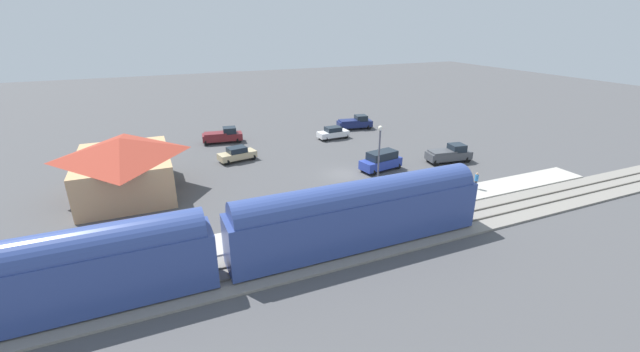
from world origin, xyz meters
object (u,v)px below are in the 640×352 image
object	(u,v)px
passenger_train	(30,278)
suv_blue	(381,161)
pickup_charcoal	(450,154)
pedestrian_on_platform	(476,179)
sedan_tan	(237,154)
pickup_maroon	(223,135)
pickup_navy	(355,123)
sedan_white	(333,133)
light_pole_near_platform	(379,154)
station_building	(124,165)

from	to	relation	value
passenger_train	suv_blue	size ratio (longest dim) A/B	11.73
suv_blue	pickup_charcoal	bearing A→B (deg)	-95.12
passenger_train	pedestrian_on_platform	distance (m)	36.56
sedan_tan	pedestrian_on_platform	bearing A→B (deg)	-133.71
passenger_train	suv_blue	world-z (taller)	passenger_train
pickup_maroon	pedestrian_on_platform	bearing A→B (deg)	-144.22
pedestrian_on_platform	pickup_navy	size ratio (longest dim) A/B	0.30
sedan_white	pickup_navy	bearing A→B (deg)	-56.81
sedan_tan	pickup_charcoal	distance (m)	25.71
pickup_maroon	light_pole_near_platform	world-z (taller)	light_pole_near_platform
suv_blue	pickup_charcoal	size ratio (longest dim) A/B	0.92
pickup_charcoal	pedestrian_on_platform	bearing A→B (deg)	155.90
pickup_maroon	sedan_tan	bearing A→B (deg)	-179.78
pedestrian_on_platform	sedan_tan	distance (m)	27.29
station_building	light_pole_near_platform	world-z (taller)	light_pole_near_platform
pickup_navy	suv_blue	distance (m)	18.76
sedan_white	light_pole_near_platform	distance (m)	21.75
sedan_tan	sedan_white	bearing A→B (deg)	-74.06
passenger_train	light_pole_near_platform	distance (m)	27.16
pickup_maroon	sedan_white	world-z (taller)	pickup_maroon
pedestrian_on_platform	pickup_charcoal	bearing A→B (deg)	-24.10
passenger_train	pickup_charcoal	distance (m)	41.96
pedestrian_on_platform	suv_blue	bearing A→B (deg)	30.82
sedan_tan	pickup_charcoal	size ratio (longest dim) A/B	0.85
passenger_train	pickup_navy	distance (m)	48.49
sedan_tan	pickup_navy	bearing A→B (deg)	-68.88
station_building	pickup_navy	distance (m)	35.26
pickup_maroon	sedan_white	size ratio (longest dim) A/B	1.22
pickup_charcoal	light_pole_near_platform	size ratio (longest dim) A/B	0.78
light_pole_near_platform	pickup_charcoal	bearing A→B (deg)	-66.60
pedestrian_on_platform	pickup_charcoal	size ratio (longest dim) A/B	0.30
passenger_train	pickup_navy	xyz separation A→B (m)	(31.25, -37.03, -1.83)
sedan_tan	light_pole_near_platform	size ratio (longest dim) A/B	0.66
station_building	light_pole_near_platform	size ratio (longest dim) A/B	1.67
passenger_train	pickup_maroon	distance (m)	35.95
station_building	suv_blue	distance (m)	26.85
station_building	sedan_tan	size ratio (longest dim) A/B	2.53
sedan_tan	pickup_maroon	bearing A→B (deg)	0.22
pickup_maroon	sedan_white	distance (m)	15.55
station_building	pickup_charcoal	world-z (taller)	station_building
pickup_navy	sedan_white	xyz separation A→B (m)	(-3.66, 5.59, -0.15)
passenger_train	station_building	bearing A→B (deg)	-13.78
sedan_white	light_pole_near_platform	bearing A→B (deg)	165.96
sedan_tan	suv_blue	xyz separation A→B (m)	(-9.78, -14.31, 0.27)
pedestrian_on_platform	pickup_charcoal	xyz separation A→B (m)	(8.26, -3.69, -0.25)
station_building	sedan_white	xyz separation A→B (m)	(9.59, -27.02, -2.03)
pickup_maroon	suv_blue	size ratio (longest dim) A/B	1.08
sedan_white	light_pole_near_platform	size ratio (longest dim) A/B	0.64
pickup_navy	pickup_charcoal	xyz separation A→B (m)	(-18.52, -2.91, 0.00)
sedan_tan	light_pole_near_platform	bearing A→B (deg)	-149.57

